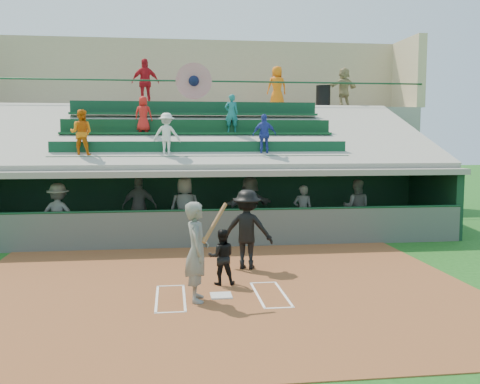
{
  "coord_description": "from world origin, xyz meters",
  "views": [
    {
      "loc": [
        -0.98,
        -10.6,
        3.24
      ],
      "look_at": [
        0.84,
        3.5,
        1.8
      ],
      "focal_mm": 40.0,
      "sensor_mm": 36.0,
      "label": 1
    }
  ],
  "objects": [
    {
      "name": "ground",
      "position": [
        0.0,
        0.0,
        0.0
      ],
      "size": [
        100.0,
        100.0,
        0.0
      ],
      "primitive_type": "plane",
      "color": "#164D15",
      "rests_on": "ground"
    },
    {
      "name": "dirt_slab",
      "position": [
        0.0,
        0.5,
        0.01
      ],
      "size": [
        11.0,
        9.0,
        0.02
      ],
      "primitive_type": "cube",
      "color": "brown",
      "rests_on": "ground"
    },
    {
      "name": "home_plate",
      "position": [
        0.0,
        0.0,
        0.04
      ],
      "size": [
        0.43,
        0.43,
        0.03
      ],
      "primitive_type": "cube",
      "color": "silver",
      "rests_on": "dirt_slab"
    },
    {
      "name": "batters_box_chalk",
      "position": [
        0.0,
        0.0,
        0.02
      ],
      "size": [
        2.65,
        1.85,
        0.01
      ],
      "color": "silver",
      "rests_on": "dirt_slab"
    },
    {
      "name": "dugout_floor",
      "position": [
        0.0,
        6.75,
        0.02
      ],
      "size": [
        16.0,
        3.5,
        0.04
      ],
      "primitive_type": "cube",
      "color": "gray",
      "rests_on": "ground"
    },
    {
      "name": "concourse_slab",
      "position": [
        0.0,
        13.5,
        2.3
      ],
      "size": [
        20.0,
        3.0,
        4.6
      ],
      "primitive_type": "cube",
      "color": "gray",
      "rests_on": "ground"
    },
    {
      "name": "grandstand",
      "position": [
        -0.01,
        10.51,
        2.26
      ],
      "size": [
        20.4,
        10.4,
        7.8
      ],
      "color": "#505550",
      "rests_on": "ground"
    },
    {
      "name": "batter_at_plate",
      "position": [
        -0.5,
        -0.23,
        1.02
      ],
      "size": [
        0.87,
        0.78,
        1.98
      ],
      "color": "#5B5E59",
      "rests_on": "dirt_slab"
    },
    {
      "name": "catcher",
      "position": [
        0.1,
        0.9,
        0.64
      ],
      "size": [
        0.61,
        0.48,
        1.23
      ],
      "primitive_type": "imported",
      "rotation": [
        0.0,
        0.0,
        3.11
      ],
      "color": "black",
      "rests_on": "dirt_slab"
    },
    {
      "name": "home_umpire",
      "position": [
        0.86,
        2.28,
        1.0
      ],
      "size": [
        1.43,
        1.08,
        1.96
      ],
      "primitive_type": "imported",
      "rotation": [
        0.0,
        0.0,
        2.83
      ],
      "color": "black",
      "rests_on": "dirt_slab"
    },
    {
      "name": "dugout_bench",
      "position": [
        0.03,
        8.13,
        0.24
      ],
      "size": [
        13.55,
        1.24,
        0.41
      ],
      "primitive_type": "cube",
      "rotation": [
        0.0,
        0.0,
        0.06
      ],
      "color": "olive",
      "rests_on": "dugout_floor"
    },
    {
      "name": "dugout_player_a",
      "position": [
        -4.34,
        5.79,
        0.97
      ],
      "size": [
        1.29,
        0.86,
        1.86
      ],
      "primitive_type": "imported",
      "rotation": [
        0.0,
        0.0,
        2.99
      ],
      "color": "#5D605A",
      "rests_on": "dugout_floor"
    },
    {
      "name": "dugout_player_b",
      "position": [
        -2.02,
        6.93,
        1.01
      ],
      "size": [
        1.21,
        0.67,
        1.95
      ],
      "primitive_type": "imported",
      "rotation": [
        0.0,
        0.0,
        2.96
      ],
      "color": "#5F625C",
      "rests_on": "dugout_floor"
    },
    {
      "name": "dugout_player_c",
      "position": [
        -0.56,
        6.05,
        1.04
      ],
      "size": [
        0.98,
        0.64,
        1.99
      ],
      "primitive_type": "imported",
      "rotation": [
        0.0,
        0.0,
        3.13
      ],
      "color": "#5A5D58",
      "rests_on": "dugout_floor"
    },
    {
      "name": "dugout_player_d",
      "position": [
        1.56,
        6.56,
        1.02
      ],
      "size": [
        1.91,
        1.24,
        1.97
      ],
      "primitive_type": "imported",
      "rotation": [
        0.0,
        0.0,
        3.54
      ],
      "color": "#525450",
      "rests_on": "dugout_floor"
    },
    {
      "name": "dugout_player_e",
      "position": [
        3.24,
        6.13,
        0.89
      ],
      "size": [
        0.68,
        0.52,
        1.69
      ],
      "primitive_type": "imported",
      "rotation": [
        0.0,
        0.0,
        2.95
      ],
      "color": "#565853",
      "rests_on": "dugout_floor"
    },
    {
      "name": "dugout_player_f",
      "position": [
        5.1,
        6.32,
        0.96
      ],
      "size": [
        1.08,
        0.97,
        1.84
      ],
      "primitive_type": "imported",
      "rotation": [
        0.0,
        0.0,
        2.77
      ],
      "color": "#61645E",
      "rests_on": "dugout_floor"
    },
    {
      "name": "trash_bin",
      "position": [
        5.73,
        12.65,
        5.07
      ],
      "size": [
        0.63,
        0.63,
        0.95
      ],
      "primitive_type": "cylinder",
      "color": "black",
      "rests_on": "concourse_slab"
    },
    {
      "name": "concourse_staff_a",
      "position": [
        -2.02,
        12.83,
        5.6
      ],
      "size": [
        1.26,
        0.74,
        2.01
      ],
      "primitive_type": "imported",
      "rotation": [
        0.0,
        0.0,
        3.37
      ],
      "color": "red",
      "rests_on": "concourse_slab"
    },
    {
      "name": "concourse_staff_b",
      "position": [
        3.69,
        12.87,
        5.5
      ],
      "size": [
        0.94,
        0.67,
        1.79
      ],
      "primitive_type": "imported",
      "rotation": [
        0.0,
        0.0,
        3.26
      ],
      "color": "orange",
      "rests_on": "concourse_slab"
    },
    {
      "name": "concourse_staff_c",
      "position": [
        6.69,
        12.71,
        5.48
      ],
      "size": [
        1.71,
        1.09,
        1.76
      ],
      "primitive_type": "imported",
      "rotation": [
        0.0,
        0.0,
        3.52
      ],
      "color": "tan",
      "rests_on": "concourse_slab"
    }
  ]
}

